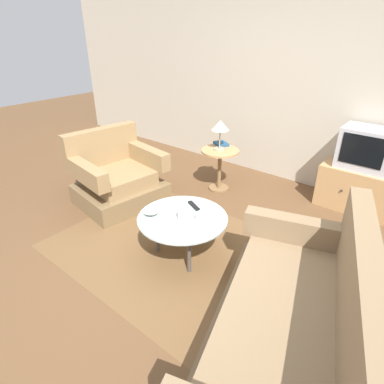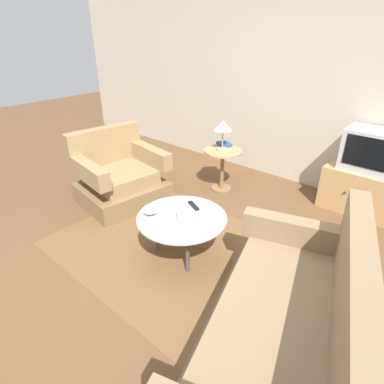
% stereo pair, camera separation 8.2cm
% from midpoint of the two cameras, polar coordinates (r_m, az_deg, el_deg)
% --- Properties ---
extents(ground_plane, '(16.00, 16.00, 0.00)m').
position_cam_midpoint_polar(ground_plane, '(3.15, -1.93, -11.78)').
color(ground_plane, brown).
extents(back_wall, '(9.00, 0.12, 2.70)m').
position_cam_midpoint_polar(back_wall, '(4.56, 20.00, 17.85)').
color(back_wall, '#BCB29E').
rests_on(back_wall, ground).
extents(area_rug, '(2.55, 1.77, 0.00)m').
position_cam_midpoint_polar(area_rug, '(3.21, -0.96, -10.81)').
color(area_rug, brown).
rests_on(area_rug, ground).
extents(armchair, '(0.96, 1.07, 0.87)m').
position_cam_midpoint_polar(armchair, '(4.10, -12.16, 2.48)').
color(armchair, brown).
rests_on(armchair, ground).
extents(couch, '(1.36, 1.93, 0.94)m').
position_cam_midpoint_polar(couch, '(2.26, 17.31, -22.61)').
color(couch, brown).
rests_on(couch, ground).
extents(coffee_table, '(0.83, 0.83, 0.42)m').
position_cam_midpoint_polar(coffee_table, '(2.99, -1.05, -4.97)').
color(coffee_table, '#B2C6C1').
rests_on(coffee_table, ground).
extents(side_table, '(0.49, 0.49, 0.56)m').
position_cam_midpoint_polar(side_table, '(4.25, 5.97, 5.38)').
color(side_table, tan).
rests_on(side_table, ground).
extents(tv_stand, '(0.81, 0.47, 0.52)m').
position_cam_midpoint_polar(tv_stand, '(4.30, 27.99, 0.27)').
color(tv_stand, tan).
rests_on(tv_stand, ground).
extents(television, '(0.55, 0.40, 0.47)m').
position_cam_midpoint_polar(television, '(4.14, 29.53, 6.43)').
color(television, '#B7B7BC').
rests_on(television, tv_stand).
extents(table_lamp, '(0.22, 0.22, 0.38)m').
position_cam_midpoint_polar(table_lamp, '(4.11, 6.10, 11.32)').
color(table_lamp, '#9E937A').
rests_on(table_lamp, side_table).
extents(vase, '(0.08, 0.08, 0.20)m').
position_cam_midpoint_polar(vase, '(2.87, -1.09, -3.46)').
color(vase, white).
rests_on(vase, coffee_table).
extents(mug, '(0.12, 0.08, 0.08)m').
position_cam_midpoint_polar(mug, '(2.89, 2.04, -4.56)').
color(mug, white).
rests_on(mug, coffee_table).
extents(bowl, '(0.14, 0.14, 0.05)m').
position_cam_midpoint_polar(bowl, '(3.01, -6.59, -3.67)').
color(bowl, silver).
rests_on(bowl, coffee_table).
extents(tv_remote_dark, '(0.18, 0.11, 0.02)m').
position_cam_midpoint_polar(tv_remote_dark, '(3.13, 1.02, -2.43)').
color(tv_remote_dark, black).
rests_on(tv_remote_dark, coffee_table).
extents(tv_remote_silver, '(0.15, 0.16, 0.02)m').
position_cam_midpoint_polar(tv_remote_silver, '(2.77, 0.73, -6.81)').
color(tv_remote_silver, '#B2B2B7').
rests_on(tv_remote_silver, coffee_table).
extents(book, '(0.25, 0.22, 0.03)m').
position_cam_midpoint_polar(book, '(4.37, 6.25, 8.42)').
color(book, navy).
rests_on(book, side_table).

